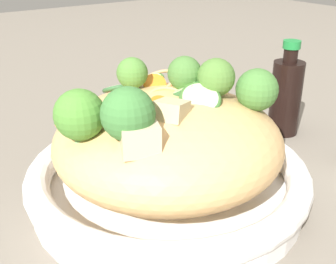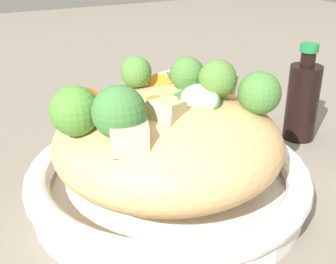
{
  "view_description": "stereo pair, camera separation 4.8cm",
  "coord_description": "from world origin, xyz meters",
  "views": [
    {
      "loc": [
        0.35,
        -0.25,
        0.28
      ],
      "look_at": [
        0.0,
        0.0,
        0.08
      ],
      "focal_mm": 46.39,
      "sensor_mm": 36.0,
      "label": 1
    },
    {
      "loc": [
        0.38,
        -0.21,
        0.28
      ],
      "look_at": [
        0.0,
        0.0,
        0.08
      ],
      "focal_mm": 46.39,
      "sensor_mm": 36.0,
      "label": 2
    }
  ],
  "objects": [
    {
      "name": "chicken_chunks",
      "position": [
        0.02,
        0.01,
        0.12
      ],
      "size": [
        0.13,
        0.2,
        0.04
      ],
      "color": "#C8B78A",
      "rests_on": "serving_bowl"
    },
    {
      "name": "serving_bowl",
      "position": [
        0.0,
        0.0,
        0.02
      ],
      "size": [
        0.32,
        0.32,
        0.05
      ],
      "color": "white",
      "rests_on": "ground_plane"
    },
    {
      "name": "noodle_heap",
      "position": [
        -0.0,
        0.0,
        0.07
      ],
      "size": [
        0.25,
        0.25,
        0.12
      ],
      "color": "tan",
      "rests_on": "serving_bowl"
    },
    {
      "name": "broccoli_florets",
      "position": [
        0.02,
        -0.02,
        0.13
      ],
      "size": [
        0.15,
        0.25,
        0.07
      ],
      "color": "#97AE76",
      "rests_on": "serving_bowl"
    },
    {
      "name": "soy_sauce_bottle",
      "position": [
        -0.05,
        0.25,
        0.06
      ],
      "size": [
        0.05,
        0.05,
        0.14
      ],
      "color": "black",
      "rests_on": "ground_plane"
    },
    {
      "name": "zucchini_slices",
      "position": [
        -0.03,
        0.01,
        0.12
      ],
      "size": [
        0.17,
        0.08,
        0.04
      ],
      "color": "beige",
      "rests_on": "serving_bowl"
    },
    {
      "name": "carrot_coins",
      "position": [
        -0.03,
        -0.02,
        0.12
      ],
      "size": [
        0.15,
        0.2,
        0.05
      ],
      "color": "orange",
      "rests_on": "serving_bowl"
    },
    {
      "name": "ground_plane",
      "position": [
        0.0,
        0.0,
        0.0
      ],
      "size": [
        3.0,
        3.0,
        0.0
      ],
      "primitive_type": "plane",
      "color": "slate"
    }
  ]
}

